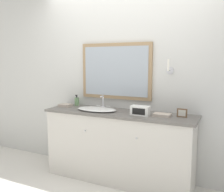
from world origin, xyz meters
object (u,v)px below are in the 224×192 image
sink_basin (97,109)px  soap_bottle (77,101)px  picture_frame (182,113)px  appliance_box (140,111)px

sink_basin → soap_bottle: bearing=156.5°
soap_bottle → picture_frame: size_ratio=1.36×
soap_bottle → appliance_box: size_ratio=0.72×
appliance_box → picture_frame: size_ratio=1.90×
sink_basin → appliance_box: 0.61m
sink_basin → picture_frame: (1.07, 0.07, 0.03)m
sink_basin → picture_frame: bearing=3.6°
soap_bottle → picture_frame: soap_bottle is taller
sink_basin → appliance_box: size_ratio=2.47×
appliance_box → soap_bottle: bearing=167.7°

